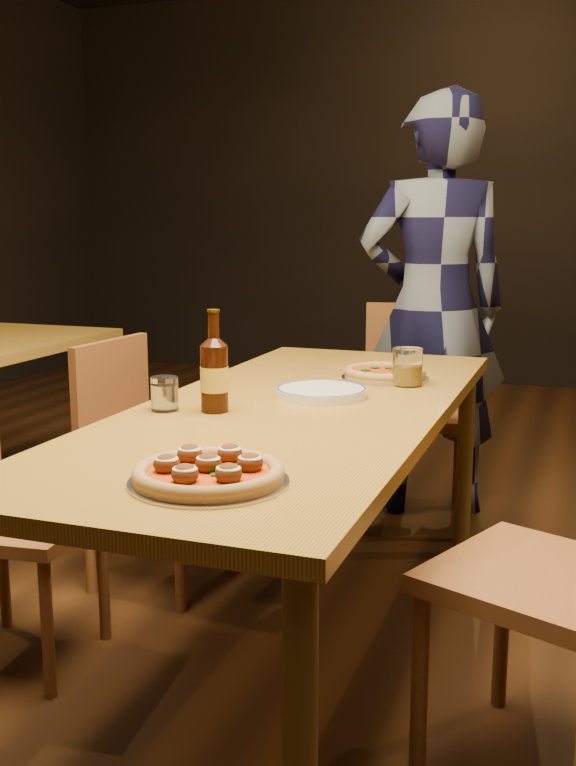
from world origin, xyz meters
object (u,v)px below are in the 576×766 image
(amber_glass, at_px, (407,367))
(chair_main_sw, at_px, (161,460))
(chair_main_nw, at_px, (19,521))
(chair_end, at_px, (415,412))
(water_glass, at_px, (165,394))
(table_main, at_px, (294,430))
(plate_stack, at_px, (321,392))
(beer_bottle, at_px, (214,376))
(pizza_meatball, at_px, (209,472))
(pizza_margherita, at_px, (385,373))
(diner, at_px, (434,308))
(chair_main_e, at_px, (544,576))

(amber_glass, bearing_deg, chair_main_sw, -178.07)
(chair_main_nw, height_order, chair_end, chair_end)
(water_glass, relative_size, amber_glass, 0.79)
(table_main, relative_size, plate_stack, 7.69)
(beer_bottle, distance_m, water_glass, 0.14)
(table_main, height_order, pizza_meatball, pizza_meatball)
(chair_main_sw, xyz_separation_m, pizza_margherita, (0.75, 0.12, 0.33))
(water_glass, bearing_deg, pizza_meatball, -54.95)
(chair_main_nw, relative_size, diner, 0.47)
(pizza_meatball, bearing_deg, chair_main_sw, 122.60)
(diner, bearing_deg, beer_bottle, 54.70)
(plate_stack, relative_size, amber_glass, 2.28)
(chair_end, relative_size, beer_bottle, 3.57)
(table_main, height_order, chair_end, chair_end)
(chair_main_sw, height_order, diner, diner)
(amber_glass, bearing_deg, beer_bottle, -127.30)
(chair_main_e, xyz_separation_m, amber_glass, (-0.46, 0.67, 0.33))
(pizza_meatball, relative_size, plate_stack, 1.20)
(chair_main_nw, height_order, amber_glass, amber_glass)
(chair_main_nw, distance_m, pizza_meatball, 0.99)
(chair_end, distance_m, pizza_margherita, 0.83)
(chair_main_nw, distance_m, diner, 1.95)
(chair_main_e, bearing_deg, diner, -139.59)
(chair_main_sw, xyz_separation_m, amber_glass, (0.84, 0.03, 0.37))
(chair_main_e, height_order, diner, diner)
(table_main, xyz_separation_m, chair_main_sw, (-0.61, 0.35, -0.24))
(chair_main_nw, height_order, pizza_meatball, chair_main_nw)
(chair_main_e, relative_size, beer_bottle, 3.62)
(chair_main_nw, xyz_separation_m, amber_glass, (0.96, 0.64, 0.39))
(pizza_meatball, distance_m, water_glass, 0.66)
(chair_main_e, xyz_separation_m, diner, (-0.57, 1.72, 0.40))
(chair_main_nw, bearing_deg, chair_end, -34.91)
(beer_bottle, distance_m, amber_glass, 0.66)
(chair_main_sw, distance_m, plate_stack, 0.75)
(beer_bottle, xyz_separation_m, water_glass, (-0.13, -0.03, -0.05))
(chair_end, xyz_separation_m, water_glass, (-0.39, -1.42, 0.32))
(chair_main_e, bearing_deg, amber_glass, -123.77)
(table_main, height_order, chair_main_sw, chair_main_sw)
(pizza_meatball, distance_m, amber_glass, 1.11)
(chair_main_sw, height_order, chair_end, chair_end)
(pizza_meatball, xyz_separation_m, water_glass, (-0.38, 0.54, 0.02))
(pizza_margherita, relative_size, amber_glass, 2.42)
(chair_main_nw, xyz_separation_m, water_glass, (0.42, 0.08, 0.38))
(chair_main_sw, relative_size, water_glass, 9.79)
(table_main, bearing_deg, pizza_meatball, -83.83)
(chair_main_sw, xyz_separation_m, chair_main_e, (1.29, -0.65, 0.04))
(chair_end, relative_size, pizza_meatball, 3.02)
(pizza_margherita, distance_m, amber_glass, 0.13)
(pizza_margherita, xyz_separation_m, plate_stack, (-0.11, -0.34, -0.01))
(chair_main_sw, distance_m, amber_glass, 0.91)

